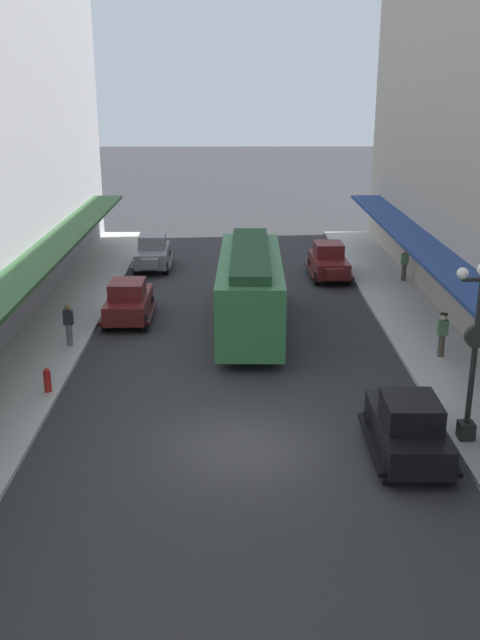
{
  "coord_description": "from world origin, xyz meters",
  "views": [
    {
      "loc": [
        -0.22,
        -18.14,
        9.83
      ],
      "look_at": [
        0.0,
        6.0,
        1.8
      ],
      "focal_mm": 40.19,
      "sensor_mm": 36.0,
      "label": 1
    }
  ],
  "objects_px": {
    "fire_hydrant": "(47,380)",
    "pedestrian_0": "(69,325)",
    "parked_car_1": "(408,426)",
    "parked_car_3": "(128,300)",
    "pedestrian_2": "(442,334)",
    "parked_car_0": "(329,260)",
    "pedestrian_4": "(404,264)",
    "parked_car_2": "(153,252)",
    "streetcar": "(250,286)",
    "lamp_post_with_clock": "(475,345)"
  },
  "relations": [
    {
      "from": "streetcar",
      "to": "parked_car_3",
      "type": "bearing_deg",
      "value": 166.17
    },
    {
      "from": "streetcar",
      "to": "fire_hydrant",
      "type": "xyz_separation_m",
      "value": [
        -6.8,
        -6.51,
        -1.34
      ]
    },
    {
      "from": "parked_car_3",
      "to": "lamp_post_with_clock",
      "type": "relative_size",
      "value": 0.83
    },
    {
      "from": "pedestrian_0",
      "to": "parked_car_2",
      "type": "bearing_deg",
      "value": 81.62
    },
    {
      "from": "pedestrian_2",
      "to": "streetcar",
      "type": "bearing_deg",
      "value": 153.85
    },
    {
      "from": "streetcar",
      "to": "lamp_post_with_clock",
      "type": "xyz_separation_m",
      "value": [
        5.95,
        -9.9,
        1.08
      ]
    },
    {
      "from": "parked_car_1",
      "to": "streetcar",
      "type": "bearing_deg",
      "value": 110.81
    },
    {
      "from": "pedestrian_0",
      "to": "pedestrian_4",
      "type": "height_order",
      "value": "pedestrian_4"
    },
    {
      "from": "parked_car_1",
      "to": "pedestrian_4",
      "type": "relative_size",
      "value": 2.56
    },
    {
      "from": "parked_car_3",
      "to": "pedestrian_4",
      "type": "xyz_separation_m",
      "value": [
        13.26,
        6.0,
        0.07
      ]
    },
    {
      "from": "fire_hydrant",
      "to": "lamp_post_with_clock",
      "type": "bearing_deg",
      "value": -14.88
    },
    {
      "from": "parked_car_1",
      "to": "fire_hydrant",
      "type": "relative_size",
      "value": 5.22
    },
    {
      "from": "parked_car_0",
      "to": "lamp_post_with_clock",
      "type": "height_order",
      "value": "lamp_post_with_clock"
    },
    {
      "from": "lamp_post_with_clock",
      "to": "parked_car_2",
      "type": "bearing_deg",
      "value": 118.52
    },
    {
      "from": "fire_hydrant",
      "to": "pedestrian_2",
      "type": "relative_size",
      "value": 0.49
    },
    {
      "from": "pedestrian_4",
      "to": "fire_hydrant",
      "type": "bearing_deg",
      "value": -137.14
    },
    {
      "from": "parked_car_0",
      "to": "parked_car_1",
      "type": "distance_m",
      "value": 19.08
    },
    {
      "from": "parked_car_2",
      "to": "fire_hydrant",
      "type": "xyz_separation_m",
      "value": [
        -1.64,
        -17.05,
        -0.38
      ]
    },
    {
      "from": "streetcar",
      "to": "parked_car_0",
      "type": "bearing_deg",
      "value": 62.72
    },
    {
      "from": "streetcar",
      "to": "pedestrian_2",
      "type": "relative_size",
      "value": 5.78
    },
    {
      "from": "parked_car_2",
      "to": "lamp_post_with_clock",
      "type": "height_order",
      "value": "lamp_post_with_clock"
    },
    {
      "from": "parked_car_0",
      "to": "parked_car_1",
      "type": "xyz_separation_m",
      "value": [
        -0.27,
        -19.08,
        0.0
      ]
    },
    {
      "from": "parked_car_2",
      "to": "fire_hydrant",
      "type": "height_order",
      "value": "parked_car_2"
    },
    {
      "from": "streetcar",
      "to": "fire_hydrant",
      "type": "height_order",
      "value": "streetcar"
    },
    {
      "from": "parked_car_2",
      "to": "pedestrian_2",
      "type": "bearing_deg",
      "value": -48.97
    },
    {
      "from": "parked_car_2",
      "to": "pedestrian_4",
      "type": "xyz_separation_m",
      "value": [
        13.22,
        -3.26,
        0.07
      ]
    },
    {
      "from": "parked_car_1",
      "to": "parked_car_2",
      "type": "height_order",
      "value": "same"
    },
    {
      "from": "parked_car_3",
      "to": "lamp_post_with_clock",
      "type": "height_order",
      "value": "lamp_post_with_clock"
    },
    {
      "from": "parked_car_0",
      "to": "streetcar",
      "type": "xyz_separation_m",
      "value": [
        -4.33,
        -8.4,
        0.96
      ]
    },
    {
      "from": "parked_car_3",
      "to": "pedestrian_0",
      "type": "distance_m",
      "value": 3.87
    },
    {
      "from": "parked_car_2",
      "to": "pedestrian_0",
      "type": "distance_m",
      "value": 12.81
    },
    {
      "from": "parked_car_2",
      "to": "pedestrian_4",
      "type": "height_order",
      "value": "parked_car_2"
    },
    {
      "from": "pedestrian_0",
      "to": "pedestrian_2",
      "type": "bearing_deg",
      "value": -5.34
    },
    {
      "from": "parked_car_0",
      "to": "fire_hydrant",
      "type": "distance_m",
      "value": 18.61
    },
    {
      "from": "pedestrian_4",
      "to": "parked_car_1",
      "type": "bearing_deg",
      "value": -102.55
    },
    {
      "from": "parked_car_0",
      "to": "pedestrian_0",
      "type": "xyz_separation_m",
      "value": [
        -11.35,
        -10.53,
        0.05
      ]
    },
    {
      "from": "parked_car_3",
      "to": "streetcar",
      "type": "relative_size",
      "value": 0.44
    },
    {
      "from": "parked_car_1",
      "to": "parked_car_3",
      "type": "height_order",
      "value": "same"
    },
    {
      "from": "lamp_post_with_clock",
      "to": "pedestrian_2",
      "type": "distance_m",
      "value": 6.83
    },
    {
      "from": "parked_car_2",
      "to": "streetcar",
      "type": "xyz_separation_m",
      "value": [
        5.15,
        -10.54,
        0.96
      ]
    },
    {
      "from": "fire_hydrant",
      "to": "pedestrian_0",
      "type": "height_order",
      "value": "pedestrian_0"
    },
    {
      "from": "fire_hydrant",
      "to": "pedestrian_2",
      "type": "xyz_separation_m",
      "value": [
        13.82,
        3.06,
        0.45
      ]
    },
    {
      "from": "parked_car_0",
      "to": "pedestrian_4",
      "type": "height_order",
      "value": "parked_car_0"
    },
    {
      "from": "streetcar",
      "to": "parked_car_2",
      "type": "bearing_deg",
      "value": 116.05
    },
    {
      "from": "pedestrian_0",
      "to": "parked_car_1",
      "type": "bearing_deg",
      "value": -37.66
    },
    {
      "from": "streetcar",
      "to": "pedestrian_0",
      "type": "xyz_separation_m",
      "value": [
        -7.02,
        -2.13,
        -0.91
      ]
    },
    {
      "from": "fire_hydrant",
      "to": "pedestrian_0",
      "type": "distance_m",
      "value": 4.4
    },
    {
      "from": "parked_car_2",
      "to": "streetcar",
      "type": "distance_m",
      "value": 11.78
    },
    {
      "from": "fire_hydrant",
      "to": "pedestrian_4",
      "type": "xyz_separation_m",
      "value": [
        14.86,
        13.79,
        0.45
      ]
    },
    {
      "from": "parked_car_3",
      "to": "pedestrian_2",
      "type": "relative_size",
      "value": 2.56
    }
  ]
}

